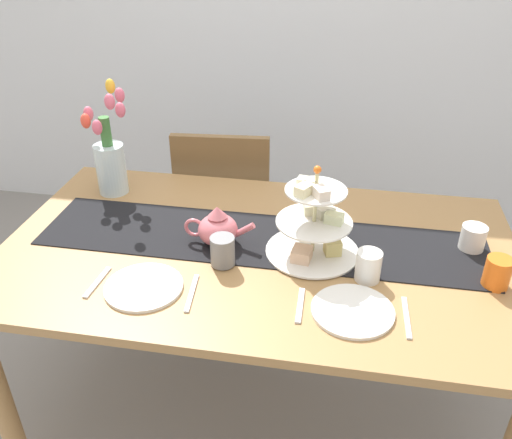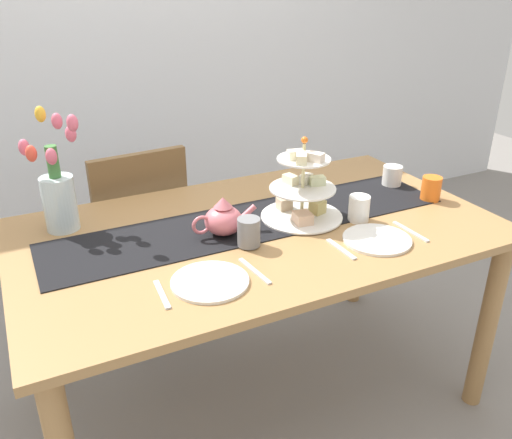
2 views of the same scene
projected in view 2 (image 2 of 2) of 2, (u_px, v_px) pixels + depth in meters
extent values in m
plane|color=gray|center=(258.00, 394.00, 2.23)|extent=(8.00, 8.00, 0.00)
cube|color=silver|center=(131.00, 29.00, 2.96)|extent=(6.00, 0.08, 2.60)
cube|color=#A37747|center=(259.00, 231.00, 1.90)|extent=(1.68, 0.97, 0.03)
cylinder|color=#A37747|center=(487.00, 325.00, 2.04)|extent=(0.07, 0.07, 0.74)
cylinder|color=#A37747|center=(35.00, 316.00, 2.10)|extent=(0.07, 0.07, 0.74)
cylinder|color=#A37747|center=(358.00, 237.00, 2.71)|extent=(0.07, 0.07, 0.74)
cylinder|color=brown|center=(158.00, 255.00, 2.89)|extent=(0.04, 0.04, 0.41)
cylinder|color=brown|center=(91.00, 272.00, 2.72)|extent=(0.04, 0.04, 0.41)
cylinder|color=brown|center=(185.00, 285.00, 2.61)|extent=(0.04, 0.04, 0.41)
cylinder|color=brown|center=(113.00, 307.00, 2.44)|extent=(0.04, 0.04, 0.41)
cube|color=#3370B7|center=(133.00, 238.00, 2.56)|extent=(0.45, 0.45, 0.05)
cube|color=brown|center=(142.00, 203.00, 2.31)|extent=(0.42, 0.07, 0.45)
cube|color=black|center=(253.00, 221.00, 1.94)|extent=(1.49, 0.32, 0.00)
cylinder|color=beige|center=(303.00, 181.00, 1.91)|extent=(0.01, 0.01, 0.28)
cylinder|color=white|center=(302.00, 216.00, 1.96)|extent=(0.30, 0.30, 0.01)
cylinder|color=white|center=(303.00, 188.00, 1.92)|extent=(0.24, 0.24, 0.01)
cylinder|color=white|center=(304.00, 159.00, 1.87)|extent=(0.19, 0.19, 0.01)
cube|color=#D6C373|center=(318.00, 207.00, 1.97)|extent=(0.06, 0.06, 0.05)
cube|color=beige|center=(284.00, 204.00, 2.01)|extent=(0.05, 0.05, 0.04)
cube|color=beige|center=(303.00, 218.00, 1.90)|extent=(0.07, 0.07, 0.04)
cube|color=beige|center=(317.00, 180.00, 1.93)|extent=(0.06, 0.05, 0.03)
cube|color=silver|center=(305.00, 179.00, 1.95)|extent=(0.07, 0.06, 0.03)
cube|color=#F2E7B9|center=(291.00, 179.00, 1.94)|extent=(0.05, 0.06, 0.03)
cube|color=beige|center=(296.00, 155.00, 1.86)|extent=(0.06, 0.05, 0.03)
cube|color=beige|center=(301.00, 159.00, 1.82)|extent=(0.06, 0.07, 0.03)
cube|color=beige|center=(316.00, 157.00, 1.83)|extent=(0.06, 0.07, 0.03)
sphere|color=orange|center=(305.00, 140.00, 1.84)|extent=(0.02, 0.02, 0.02)
ellipsoid|color=#D66B75|center=(223.00, 220.00, 1.82)|extent=(0.13, 0.13, 0.10)
cone|color=#D66B75|center=(223.00, 202.00, 1.79)|extent=(0.06, 0.06, 0.04)
cylinder|color=#D66B75|center=(247.00, 213.00, 1.85)|extent=(0.07, 0.02, 0.06)
torus|color=#D66B75|center=(201.00, 225.00, 1.79)|extent=(0.07, 0.01, 0.07)
cylinder|color=silver|center=(60.00, 204.00, 1.84)|extent=(0.11, 0.11, 0.19)
cylinder|color=#3D7538|center=(53.00, 163.00, 1.78)|extent=(0.04, 0.04, 0.12)
ellipsoid|color=#E5607A|center=(71.00, 134.00, 1.77)|extent=(0.04, 0.04, 0.06)
ellipsoid|color=#E5607A|center=(57.00, 121.00, 1.81)|extent=(0.04, 0.04, 0.06)
ellipsoid|color=yellow|center=(40.00, 114.00, 1.80)|extent=(0.04, 0.04, 0.06)
ellipsoid|color=#E5607A|center=(24.00, 147.00, 1.76)|extent=(0.04, 0.04, 0.06)
ellipsoid|color=#EF4C38|center=(31.00, 154.00, 1.72)|extent=(0.04, 0.04, 0.06)
ellipsoid|color=#E5607A|center=(51.00, 156.00, 1.72)|extent=(0.04, 0.04, 0.06)
ellipsoid|color=#E5607A|center=(72.00, 123.00, 1.68)|extent=(0.04, 0.04, 0.06)
cylinder|color=white|center=(392.00, 176.00, 2.24)|extent=(0.08, 0.08, 0.08)
cylinder|color=white|center=(210.00, 282.00, 1.56)|extent=(0.23, 0.23, 0.01)
cube|color=silver|center=(162.00, 294.00, 1.50)|extent=(0.03, 0.15, 0.01)
cube|color=silver|center=(255.00, 271.00, 1.62)|extent=(0.03, 0.17, 0.01)
cylinder|color=white|center=(377.00, 239.00, 1.80)|extent=(0.23, 0.23, 0.01)
cube|color=silver|center=(341.00, 249.00, 1.74)|extent=(0.02, 0.15, 0.01)
cube|color=silver|center=(411.00, 231.00, 1.86)|extent=(0.02, 0.17, 0.01)
cylinder|color=slate|center=(249.00, 232.00, 1.75)|extent=(0.08, 0.08, 0.09)
cylinder|color=white|center=(359.00, 208.00, 1.93)|extent=(0.08, 0.08, 0.09)
cylinder|color=orange|center=(431.00, 189.00, 2.10)|extent=(0.08, 0.08, 0.09)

